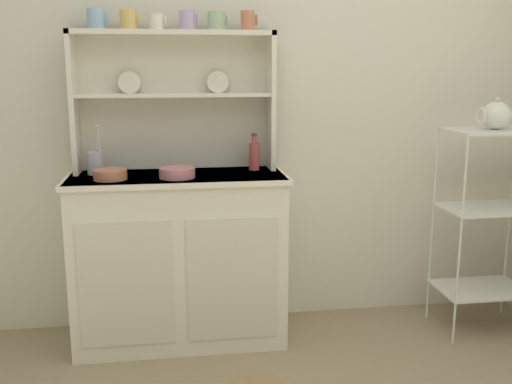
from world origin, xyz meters
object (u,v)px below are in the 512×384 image
object	(u,v)px
jam_bottle	(254,155)
porcelain_teapot	(496,115)
bakers_rack	(488,209)
utensil_jar	(96,162)
hutch_shelf_unit	(174,90)
bowl_mixing_large	(110,174)
hutch_cabinet	(179,257)
cup_sky_0	(96,19)

from	to	relation	value
jam_bottle	porcelain_teapot	bearing A→B (deg)	-8.86
bakers_rack	porcelain_teapot	world-z (taller)	porcelain_teapot
bakers_rack	utensil_jar	xyz separation A→B (m)	(-1.97, 0.18, 0.26)
hutch_shelf_unit	utensil_jar	bearing A→B (deg)	-167.63
hutch_shelf_unit	bowl_mixing_large	xyz separation A→B (m)	(-0.31, -0.24, -0.38)
hutch_cabinet	cup_sky_0	size ratio (longest dim) A/B	10.85
bakers_rack	jam_bottle	xyz separation A→B (m)	(-1.19, 0.18, 0.28)
jam_bottle	porcelain_teapot	xyz separation A→B (m)	(1.18, -0.18, 0.20)
utensil_jar	porcelain_teapot	bearing A→B (deg)	-5.14
utensil_jar	porcelain_teapot	world-z (taller)	porcelain_teapot
utensil_jar	hutch_shelf_unit	bearing A→B (deg)	12.37
cup_sky_0	jam_bottle	bearing A→B (deg)	-2.77
hutch_shelf_unit	bakers_rack	world-z (taller)	hutch_shelf_unit
bakers_rack	utensil_jar	bearing A→B (deg)	174.86
hutch_cabinet	cup_sky_0	distance (m)	1.20
hutch_cabinet	bakers_rack	bearing A→B (deg)	-3.57
bowl_mixing_large	porcelain_teapot	size ratio (longest dim) A/B	0.67
hutch_cabinet	jam_bottle	bearing A→B (deg)	12.48
bakers_rack	porcelain_teapot	distance (m)	0.48
utensil_jar	porcelain_teapot	distance (m)	1.98
bowl_mixing_large	bakers_rack	bearing A→B (deg)	-0.76
cup_sky_0	bowl_mixing_large	size ratio (longest dim) A/B	0.63
hutch_cabinet	hutch_shelf_unit	bearing A→B (deg)	90.00
cup_sky_0	bowl_mixing_large	xyz separation A→B (m)	(0.05, -0.20, -0.71)
jam_bottle	utensil_jar	bearing A→B (deg)	-179.40
cup_sky_0	hutch_shelf_unit	bearing A→B (deg)	6.68
jam_bottle	porcelain_teapot	world-z (taller)	porcelain_teapot
cup_sky_0	porcelain_teapot	bearing A→B (deg)	-6.53
bowl_mixing_large	jam_bottle	bearing A→B (deg)	12.89
cup_sky_0	porcelain_teapot	distance (m)	1.99
porcelain_teapot	bowl_mixing_large	bearing A→B (deg)	179.24
cup_sky_0	utensil_jar	world-z (taller)	cup_sky_0
hutch_cabinet	cup_sky_0	xyz separation A→B (m)	(-0.35, 0.12, 1.15)
hutch_shelf_unit	bowl_mixing_large	distance (m)	0.54
hutch_cabinet	jam_bottle	size ratio (longest dim) A/B	5.72
bowl_mixing_large	jam_bottle	size ratio (longest dim) A/B	0.84
bakers_rack	utensil_jar	distance (m)	1.99
jam_bottle	utensil_jar	size ratio (longest dim) A/B	0.77
jam_bottle	bowl_mixing_large	bearing A→B (deg)	-167.11
hutch_cabinet	bowl_mixing_large	size ratio (longest dim) A/B	6.85
porcelain_teapot	cup_sky_0	bearing A→B (deg)	173.47
bakers_rack	bowl_mixing_large	xyz separation A→B (m)	(-1.88, 0.03, 0.23)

